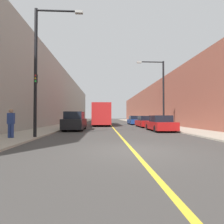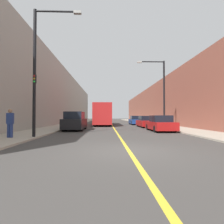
{
  "view_description": "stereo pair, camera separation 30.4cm",
  "coord_description": "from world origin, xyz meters",
  "px_view_note": "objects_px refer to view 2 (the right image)",
  "views": [
    {
      "loc": [
        -1.23,
        -7.13,
        1.41
      ],
      "look_at": [
        -0.34,
        10.16,
        1.83
      ],
      "focal_mm": 28.0,
      "sensor_mm": 36.0,
      "label": 1
    },
    {
      "loc": [
        -0.93,
        -7.15,
        1.41
      ],
      "look_at": [
        -0.34,
        10.16,
        1.83
      ],
      "focal_mm": 28.0,
      "sensor_mm": 36.0,
      "label": 2
    }
  ],
  "objects_px": {
    "car_right_near": "(160,124)",
    "traffic_light": "(35,103)",
    "car_right_mid": "(146,122)",
    "car_right_far": "(136,121)",
    "street_lamp_right": "(161,89)",
    "bus": "(103,114)",
    "pedestrian": "(10,123)",
    "parked_suv_left": "(75,122)",
    "street_lamp_left": "(39,63)"
  },
  "relations": [
    {
      "from": "street_lamp_left",
      "to": "street_lamp_right",
      "type": "xyz_separation_m",
      "value": [
        10.56,
        7.88,
        -0.39
      ]
    },
    {
      "from": "bus",
      "to": "traffic_light",
      "type": "xyz_separation_m",
      "value": [
        -4.04,
        -16.86,
        0.54
      ]
    },
    {
      "from": "car_right_mid",
      "to": "street_lamp_left",
      "type": "bearing_deg",
      "value": -130.88
    },
    {
      "from": "bus",
      "to": "street_lamp_right",
      "type": "bearing_deg",
      "value": -52.73
    },
    {
      "from": "traffic_light",
      "to": "car_right_near",
      "type": "bearing_deg",
      "value": 27.97
    },
    {
      "from": "bus",
      "to": "car_right_near",
      "type": "distance_m",
      "value": 13.05
    },
    {
      "from": "pedestrian",
      "to": "parked_suv_left",
      "type": "bearing_deg",
      "value": 67.98
    },
    {
      "from": "car_right_near",
      "to": "parked_suv_left",
      "type": "bearing_deg",
      "value": 170.07
    },
    {
      "from": "car_right_far",
      "to": "traffic_light",
      "type": "relative_size",
      "value": 1.15
    },
    {
      "from": "street_lamp_right",
      "to": "traffic_light",
      "type": "xyz_separation_m",
      "value": [
        -10.74,
        -8.05,
        -2.19
      ]
    },
    {
      "from": "car_right_far",
      "to": "traffic_light",
      "type": "distance_m",
      "value": 20.47
    },
    {
      "from": "car_right_far",
      "to": "pedestrian",
      "type": "bearing_deg",
      "value": -120.71
    },
    {
      "from": "car_right_mid",
      "to": "street_lamp_right",
      "type": "height_order",
      "value": "street_lamp_right"
    },
    {
      "from": "car_right_mid",
      "to": "street_lamp_right",
      "type": "bearing_deg",
      "value": -70.99
    },
    {
      "from": "car_right_near",
      "to": "car_right_mid",
      "type": "relative_size",
      "value": 0.95
    },
    {
      "from": "parked_suv_left",
      "to": "car_right_mid",
      "type": "distance_m",
      "value": 9.46
    },
    {
      "from": "bus",
      "to": "street_lamp_right",
      "type": "xyz_separation_m",
      "value": [
        6.7,
        -8.81,
        2.74
      ]
    },
    {
      "from": "bus",
      "to": "traffic_light",
      "type": "relative_size",
      "value": 2.84
    },
    {
      "from": "parked_suv_left",
      "to": "car_right_far",
      "type": "height_order",
      "value": "parked_suv_left"
    },
    {
      "from": "car_right_mid",
      "to": "car_right_far",
      "type": "height_order",
      "value": "car_right_far"
    },
    {
      "from": "street_lamp_left",
      "to": "street_lamp_right",
      "type": "height_order",
      "value": "street_lamp_left"
    },
    {
      "from": "car_right_near",
      "to": "traffic_light",
      "type": "relative_size",
      "value": 1.11
    },
    {
      "from": "street_lamp_left",
      "to": "traffic_light",
      "type": "height_order",
      "value": "street_lamp_left"
    },
    {
      "from": "car_right_mid",
      "to": "bus",
      "type": "bearing_deg",
      "value": 134.61
    },
    {
      "from": "traffic_light",
      "to": "pedestrian",
      "type": "bearing_deg",
      "value": -169.01
    },
    {
      "from": "street_lamp_right",
      "to": "traffic_light",
      "type": "height_order",
      "value": "street_lamp_right"
    },
    {
      "from": "street_lamp_right",
      "to": "car_right_mid",
      "type": "bearing_deg",
      "value": 109.01
    },
    {
      "from": "street_lamp_left",
      "to": "pedestrian",
      "type": "xyz_separation_m",
      "value": [
        -1.54,
        -0.44,
        -3.84
      ]
    },
    {
      "from": "car_right_far",
      "to": "street_lamp_right",
      "type": "relative_size",
      "value": 0.6
    },
    {
      "from": "bus",
      "to": "pedestrian",
      "type": "height_order",
      "value": "bus"
    },
    {
      "from": "street_lamp_right",
      "to": "car_right_near",
      "type": "bearing_deg",
      "value": -110.31
    },
    {
      "from": "traffic_light",
      "to": "street_lamp_left",
      "type": "bearing_deg",
      "value": 45.38
    },
    {
      "from": "car_right_near",
      "to": "car_right_far",
      "type": "relative_size",
      "value": 0.97
    },
    {
      "from": "car_right_mid",
      "to": "street_lamp_left",
      "type": "height_order",
      "value": "street_lamp_left"
    },
    {
      "from": "car_right_far",
      "to": "street_lamp_right",
      "type": "distance_m",
      "value": 10.76
    },
    {
      "from": "traffic_light",
      "to": "pedestrian",
      "type": "distance_m",
      "value": 1.87
    },
    {
      "from": "bus",
      "to": "car_right_far",
      "type": "height_order",
      "value": "bus"
    },
    {
      "from": "street_lamp_left",
      "to": "street_lamp_right",
      "type": "bearing_deg",
      "value": 36.71
    },
    {
      "from": "car_right_far",
      "to": "parked_suv_left",
      "type": "bearing_deg",
      "value": -125.26
    },
    {
      "from": "traffic_light",
      "to": "pedestrian",
      "type": "height_order",
      "value": "traffic_light"
    },
    {
      "from": "parked_suv_left",
      "to": "street_lamp_left",
      "type": "relative_size",
      "value": 0.57
    },
    {
      "from": "street_lamp_right",
      "to": "pedestrian",
      "type": "relative_size",
      "value": 4.3
    },
    {
      "from": "car_right_near",
      "to": "pedestrian",
      "type": "xyz_separation_m",
      "value": [
        -11.02,
        -5.39,
        0.34
      ]
    },
    {
      "from": "car_right_near",
      "to": "traffic_light",
      "type": "bearing_deg",
      "value": -152.03
    },
    {
      "from": "car_right_far",
      "to": "traffic_light",
      "type": "height_order",
      "value": "traffic_light"
    },
    {
      "from": "car_right_near",
      "to": "street_lamp_right",
      "type": "relative_size",
      "value": 0.59
    },
    {
      "from": "bus",
      "to": "pedestrian",
      "type": "bearing_deg",
      "value": -107.51
    },
    {
      "from": "bus",
      "to": "parked_suv_left",
      "type": "distance_m",
      "value": 10.66
    },
    {
      "from": "parked_suv_left",
      "to": "car_right_mid",
      "type": "bearing_deg",
      "value": 28.96
    },
    {
      "from": "parked_suv_left",
      "to": "bus",
      "type": "bearing_deg",
      "value": 75.63
    }
  ]
}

